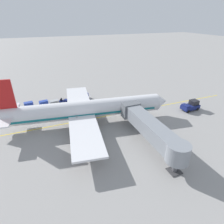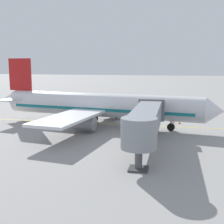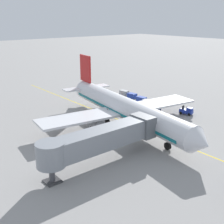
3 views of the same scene
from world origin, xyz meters
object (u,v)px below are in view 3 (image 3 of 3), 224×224
object	(u,v)px
safety_cone_nose_left	(198,140)
safety_cone_nose_right	(195,138)
baggage_tug_lead	(157,106)
baggage_cart_front	(148,103)
baggage_tug_trailing	(133,105)
baggage_tug_spare	(187,111)
baggage_cart_third_in_train	(132,96)
parked_airliner	(124,108)
ground_crew_wing_walker	(154,116)
baggage_cart_second_in_train	(141,100)
jet_bridge	(100,139)
baggage_cart_tail_end	(124,93)

from	to	relation	value
safety_cone_nose_left	safety_cone_nose_right	size ratio (longest dim) A/B	1.00
baggage_tug_lead	baggage_cart_front	bearing A→B (deg)	-84.72
baggage_tug_trailing	baggage_tug_spare	distance (m)	10.92
baggage_cart_third_in_train	baggage_tug_spare	bearing A→B (deg)	94.51
parked_airliner	baggage_tug_trailing	distance (m)	10.56
parked_airliner	ground_crew_wing_walker	size ratio (longest dim) A/B	22.07
baggage_tug_spare	safety_cone_nose_left	world-z (taller)	baggage_tug_spare
baggage_tug_lead	baggage_cart_second_in_train	size ratio (longest dim) A/B	0.92
jet_bridge	baggage_tug_spare	distance (m)	25.95
jet_bridge	safety_cone_nose_left	xyz separation A→B (m)	(-15.66, 3.96, -3.17)
jet_bridge	ground_crew_wing_walker	xyz separation A→B (m)	(-17.70, -7.02, -2.51)
baggage_cart_front	ground_crew_wing_walker	distance (m)	8.45
baggage_cart_second_in_train	jet_bridge	bearing A→B (deg)	34.69
baggage_cart_second_in_train	baggage_cart_third_in_train	xyz separation A→B (m)	(-0.53, -3.53, 0.00)
baggage_tug_spare	ground_crew_wing_walker	bearing A→B (deg)	-11.45
parked_airliner	baggage_tug_spare	world-z (taller)	parked_airliner
ground_crew_wing_walker	baggage_tug_spare	bearing A→B (deg)	168.55
baggage_tug_trailing	baggage_cart_tail_end	bearing A→B (deg)	-120.12
baggage_cart_second_in_train	safety_cone_nose_right	world-z (taller)	baggage_cart_second_in_train
baggage_tug_spare	parked_airliner	bearing A→B (deg)	-13.29
parked_airliner	baggage_cart_second_in_train	world-z (taller)	parked_airliner
baggage_cart_tail_end	ground_crew_wing_walker	size ratio (longest dim) A/B	1.76
baggage_cart_third_in_train	safety_cone_nose_left	xyz separation A→B (m)	(8.42, 23.79, -0.66)
safety_cone_nose_left	baggage_tug_spare	bearing A→B (deg)	-135.31
baggage_tug_spare	baggage_cart_third_in_train	distance (m)	14.38
ground_crew_wing_walker	safety_cone_nose_right	xyz separation A→B (m)	(1.61, 10.00, -0.66)
baggage_tug_spare	ground_crew_wing_walker	xyz separation A→B (m)	(7.51, -1.52, 0.24)
parked_airliner	baggage_tug_trailing	xyz separation A→B (m)	(-8.10, -6.30, -2.47)
jet_bridge	baggage_cart_third_in_train	bearing A→B (deg)	-140.53
baggage_cart_front	ground_crew_wing_walker	world-z (taller)	ground_crew_wing_walker
parked_airliner	baggage_cart_tail_end	xyz separation A→B (m)	(-12.75, -14.31, -2.24)
ground_crew_wing_walker	safety_cone_nose_left	bearing A→B (deg)	79.45
baggage_tug_spare	baggage_cart_second_in_train	bearing A→B (deg)	-81.28
baggage_tug_trailing	safety_cone_nose_left	distance (m)	19.39
baggage_tug_lead	ground_crew_wing_walker	xyz separation A→B (m)	(5.36, 4.29, 0.24)
baggage_tug_lead	baggage_tug_spare	xyz separation A→B (m)	(-2.15, 5.82, 0.00)
parked_airliner	baggage_cart_second_in_train	bearing A→B (deg)	-147.27
parked_airliner	baggage_cart_third_in_train	world-z (taller)	parked_airliner
ground_crew_wing_walker	safety_cone_nose_left	size ratio (longest dim) A/B	2.86
baggage_tug_trailing	baggage_tug_spare	bearing A→B (deg)	119.67
baggage_tug_lead	baggage_cart_third_in_train	size ratio (longest dim) A/B	0.92
baggage_tug_lead	baggage_cart_tail_end	xyz separation A→B (m)	(-1.39, -11.68, 0.24)
baggage_tug_lead	baggage_cart_tail_end	bearing A→B (deg)	-96.79
baggage_cart_front	baggage_cart_second_in_train	xyz separation A→B (m)	(-0.71, -2.58, 0.00)
jet_bridge	baggage_cart_third_in_train	world-z (taller)	jet_bridge
safety_cone_nose_right	baggage_tug_lead	bearing A→B (deg)	-116.01
baggage_cart_front	baggage_cart_third_in_train	world-z (taller)	same
baggage_tug_trailing	baggage_cart_front	xyz separation A→B (m)	(-3.03, 1.26, 0.24)
jet_bridge	baggage_cart_front	distance (m)	26.77
baggage_tug_trailing	safety_cone_nose_right	size ratio (longest dim) A/B	4.65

